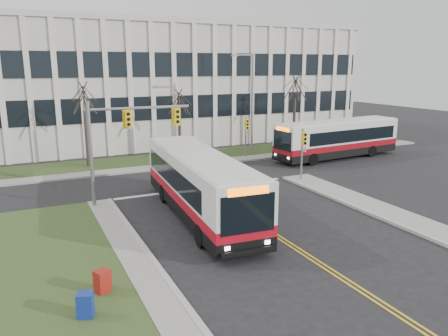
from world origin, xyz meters
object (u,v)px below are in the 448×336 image
(newspaper_box_red, at_px, (103,283))
(directory_sign, at_px, (188,146))
(streetlight, at_px, (251,99))
(bus_main, at_px, (200,186))
(bus_cross, at_px, (338,140))
(newspaper_box_blue, at_px, (85,306))

(newspaper_box_red, bearing_deg, directory_sign, 38.09)
(streetlight, relative_size, bus_main, 0.72)
(directory_sign, bearing_deg, bus_main, -108.35)
(streetlight, distance_m, directory_sign, 6.96)
(bus_cross, distance_m, newspaper_box_blue, 29.61)
(bus_cross, height_order, newspaper_box_blue, bus_cross)
(streetlight, distance_m, newspaper_box_blue, 27.66)
(newspaper_box_red, bearing_deg, bus_cross, 9.89)
(bus_cross, xyz_separation_m, newspaper_box_blue, (-24.27, -16.91, -1.18))
(directory_sign, distance_m, bus_main, 15.15)
(bus_main, distance_m, newspaper_box_blue, 10.71)
(directory_sign, bearing_deg, newspaper_box_blue, -118.42)
(bus_main, xyz_separation_m, bus_cross, (17.04, 9.11, -0.06))
(directory_sign, distance_m, newspaper_box_red, 23.62)
(directory_sign, xyz_separation_m, bus_cross, (12.27, -5.26, 0.48))
(streetlight, xyz_separation_m, newspaper_box_blue, (-17.53, -20.87, -4.72))
(bus_cross, relative_size, newspaper_box_blue, 13.04)
(streetlight, relative_size, bus_cross, 0.74)
(bus_main, bearing_deg, newspaper_box_red, -130.84)
(bus_main, bearing_deg, streetlight, 56.03)
(newspaper_box_blue, xyz_separation_m, newspaper_box_red, (0.80, 1.39, 0.00))
(streetlight, relative_size, directory_sign, 4.60)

